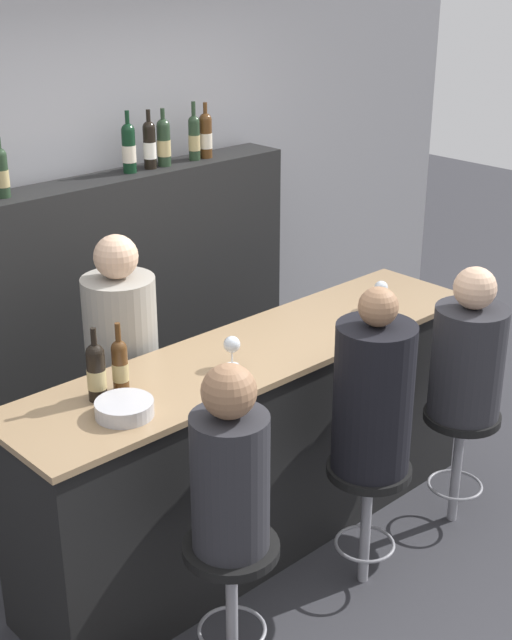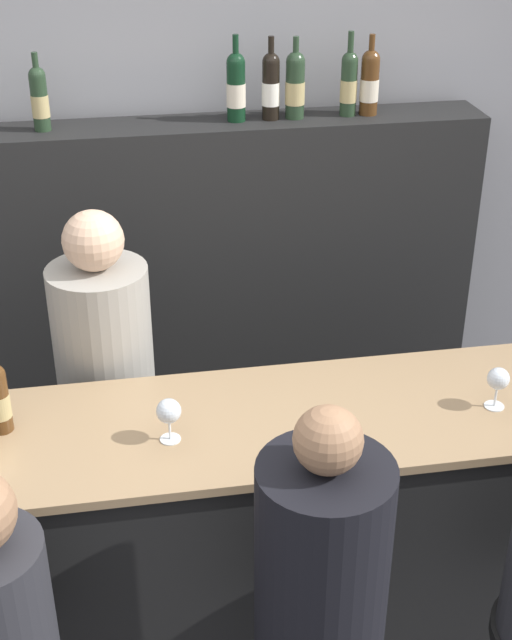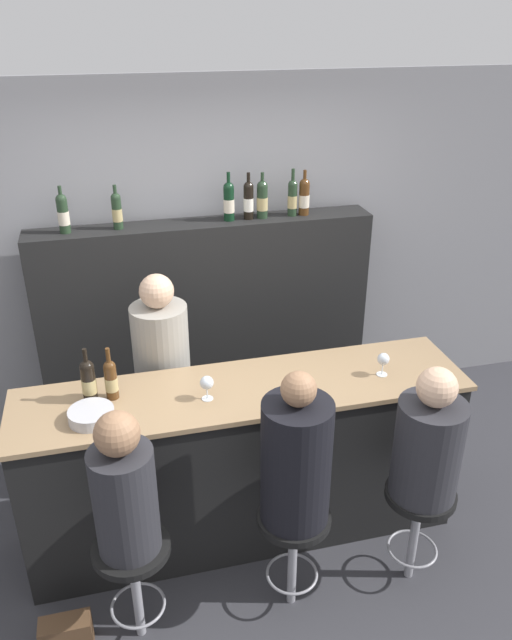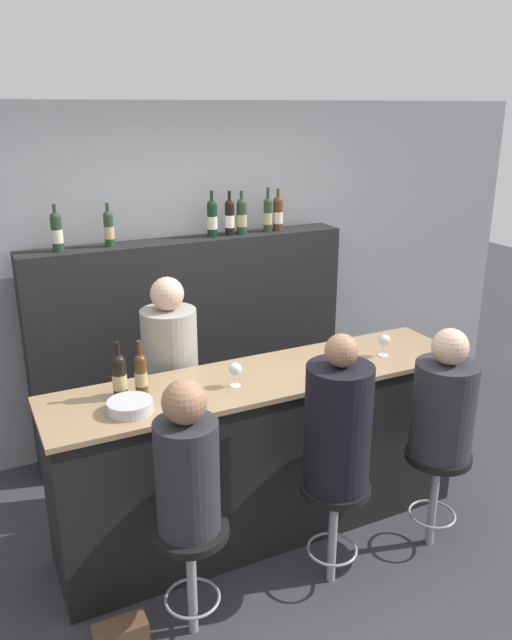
# 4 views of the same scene
# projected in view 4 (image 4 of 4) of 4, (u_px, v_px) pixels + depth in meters

# --- Properties ---
(ground_plane) EXTENTS (16.00, 16.00, 0.00)m
(ground_plane) POSITION_uv_depth(u_px,v_px,m) (285.00, 553.00, 3.77)
(ground_plane) COLOR #333338
(wall_back) EXTENTS (6.40, 0.05, 2.60)m
(wall_back) POSITION_uv_depth(u_px,v_px,m) (180.00, 278.00, 4.82)
(wall_back) COLOR gray
(wall_back) RESTS_ON ground_plane
(bar_counter) EXTENTS (2.58, 0.61, 1.06)m
(bar_counter) POSITION_uv_depth(u_px,v_px,m) (264.00, 454.00, 3.84)
(bar_counter) COLOR black
(bar_counter) RESTS_ON ground_plane
(back_bar_cabinet) EXTENTS (2.42, 0.28, 1.65)m
(back_bar_cabinet) POSITION_uv_depth(u_px,v_px,m) (193.00, 345.00, 4.79)
(back_bar_cabinet) COLOR black
(back_bar_cabinet) RESTS_ON ground_plane
(wine_bottle_counter_0) EXTENTS (0.08, 0.08, 0.32)m
(wine_bottle_counter_0) POSITION_uv_depth(u_px,v_px,m) (119.00, 376.00, 3.35)
(wine_bottle_counter_0) COLOR black
(wine_bottle_counter_0) RESTS_ON bar_counter
(wine_bottle_counter_1) EXTENTS (0.07, 0.07, 0.31)m
(wine_bottle_counter_1) POSITION_uv_depth(u_px,v_px,m) (141.00, 373.00, 3.40)
(wine_bottle_counter_1) COLOR #4C2D14
(wine_bottle_counter_1) RESTS_ON bar_counter
(wine_bottle_backbar_0) EXTENTS (0.07, 0.07, 0.31)m
(wine_bottle_backbar_0) POSITION_uv_depth(u_px,v_px,m) (57.00, 231.00, 4.09)
(wine_bottle_backbar_0) COLOR #233823
(wine_bottle_backbar_0) RESTS_ON back_bar_cabinet
(wine_bottle_backbar_1) EXTENTS (0.07, 0.07, 0.30)m
(wine_bottle_backbar_1) POSITION_uv_depth(u_px,v_px,m) (109.00, 228.00, 4.24)
(wine_bottle_backbar_1) COLOR #233823
(wine_bottle_backbar_1) RESTS_ON back_bar_cabinet
(wine_bottle_backbar_2) EXTENTS (0.08, 0.08, 0.34)m
(wine_bottle_backbar_2) POSITION_uv_depth(u_px,v_px,m) (212.00, 218.00, 4.55)
(wine_bottle_backbar_2) COLOR black
(wine_bottle_backbar_2) RESTS_ON back_bar_cabinet
(wine_bottle_backbar_3) EXTENTS (0.07, 0.07, 0.33)m
(wine_bottle_backbar_3) POSITION_uv_depth(u_px,v_px,m) (230.00, 217.00, 4.61)
(wine_bottle_backbar_3) COLOR black
(wine_bottle_backbar_3) RESTS_ON back_bar_cabinet
(wine_bottle_backbar_4) EXTENTS (0.08, 0.08, 0.32)m
(wine_bottle_backbar_4) POSITION_uv_depth(u_px,v_px,m) (242.00, 216.00, 4.65)
(wine_bottle_backbar_4) COLOR #233823
(wine_bottle_backbar_4) RESTS_ON back_bar_cabinet
(wine_bottle_backbar_5) EXTENTS (0.07, 0.07, 0.33)m
(wine_bottle_backbar_5) POSITION_uv_depth(u_px,v_px,m) (268.00, 214.00, 4.74)
(wine_bottle_backbar_5) COLOR #233823
(wine_bottle_backbar_5) RESTS_ON back_bar_cabinet
(wine_bottle_backbar_6) EXTENTS (0.08, 0.08, 0.32)m
(wine_bottle_backbar_6) POSITION_uv_depth(u_px,v_px,m) (278.00, 213.00, 4.78)
(wine_bottle_backbar_6) COLOR #4C2D14
(wine_bottle_backbar_6) RESTS_ON back_bar_cabinet
(wine_glass_0) EXTENTS (0.08, 0.08, 0.14)m
(wine_glass_0) POSITION_uv_depth(u_px,v_px,m) (235.00, 370.00, 3.50)
(wine_glass_0) COLOR silver
(wine_glass_0) RESTS_ON bar_counter
(wine_glass_1) EXTENTS (0.07, 0.07, 0.14)m
(wine_glass_1) POSITION_uv_depth(u_px,v_px,m) (384.00, 341.00, 3.93)
(wine_glass_1) COLOR silver
(wine_glass_1) RESTS_ON bar_counter
(metal_bowl) EXTENTS (0.24, 0.24, 0.06)m
(metal_bowl) POSITION_uv_depth(u_px,v_px,m) (130.00, 406.00, 3.22)
(metal_bowl) COLOR #B7B7BC
(metal_bowl) RESTS_ON bar_counter
(bar_stool_left) EXTENTS (0.39, 0.39, 0.63)m
(bar_stool_left) POSITION_uv_depth(u_px,v_px,m) (190.00, 550.00, 3.05)
(bar_stool_left) COLOR gray
(bar_stool_left) RESTS_ON ground_plane
(guest_seated_left) EXTENTS (0.30, 0.30, 0.78)m
(guest_seated_left) POSITION_uv_depth(u_px,v_px,m) (187.00, 466.00, 2.90)
(guest_seated_left) COLOR #28282D
(guest_seated_left) RESTS_ON bar_stool_left
(bar_stool_middle) EXTENTS (0.39, 0.39, 0.63)m
(bar_stool_middle) POSITION_uv_depth(u_px,v_px,m) (334.00, 505.00, 3.40)
(bar_stool_middle) COLOR gray
(bar_stool_middle) RESTS_ON ground_plane
(guest_seated_middle) EXTENTS (0.35, 0.35, 0.86)m
(guest_seated_middle) POSITION_uv_depth(u_px,v_px,m) (338.00, 423.00, 3.23)
(guest_seated_middle) COLOR black
(guest_seated_middle) RESTS_ON bar_stool_middle
(bar_stool_right) EXTENTS (0.39, 0.39, 0.63)m
(bar_stool_right) POSITION_uv_depth(u_px,v_px,m) (436.00, 472.00, 3.70)
(bar_stool_right) COLOR gray
(bar_stool_right) RESTS_ON ground_plane
(guest_seated_right) EXTENTS (0.36, 0.36, 0.77)m
(guest_seated_right) POSITION_uv_depth(u_px,v_px,m) (444.00, 403.00, 3.55)
(guest_seated_right) COLOR #28282D
(guest_seated_right) RESTS_ON bar_stool_right
(bartender) EXTENTS (0.35, 0.35, 1.57)m
(bartender) POSITION_uv_depth(u_px,v_px,m) (172.00, 404.00, 4.06)
(bartender) COLOR gray
(bartender) RESTS_ON ground_plane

